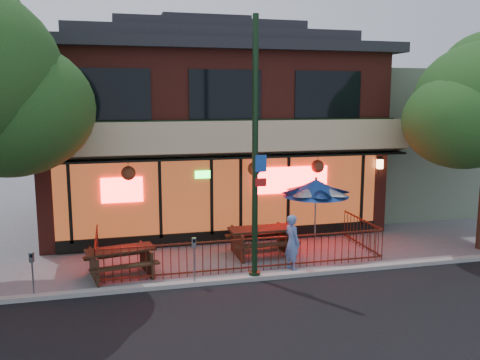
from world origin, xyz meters
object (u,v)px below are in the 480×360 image
object	(u,v)px
parking_meter_far	(32,268)
pedestrian	(292,242)
patio_umbrella	(316,188)
parking_meter_near	(194,253)
picnic_table_left	(121,258)
picnic_table_right	(262,237)
street_light	(255,165)

from	to	relation	value
parking_meter_far	pedestrian	bearing A→B (deg)	4.13
patio_umbrella	parking_meter_near	xyz separation A→B (m)	(-4.28, -2.16, -1.18)
patio_umbrella	parking_meter_far	xyz separation A→B (m)	(-8.27, -2.08, -1.26)
picnic_table_left	pedestrian	xyz separation A→B (m)	(4.80, -0.60, 0.28)
picnic_table_right	patio_umbrella	size ratio (longest dim) A/B	0.85
picnic_table_right	pedestrian	world-z (taller)	pedestrian
picnic_table_left	parking_meter_near	world-z (taller)	parking_meter_near
picnic_table_right	parking_meter_near	bearing A→B (deg)	-139.52
picnic_table_left	patio_umbrella	world-z (taller)	patio_umbrella
parking_meter_far	parking_meter_near	bearing A→B (deg)	-1.15
patio_umbrella	parking_meter_near	size ratio (longest dim) A/B	1.86
patio_umbrella	pedestrian	size ratio (longest dim) A/B	1.50
picnic_table_right	pedestrian	xyz separation A→B (m)	(0.46, -1.53, 0.24)
picnic_table_right	patio_umbrella	bearing A→B (deg)	1.63
picnic_table_right	parking_meter_near	world-z (taller)	parking_meter_near
patio_umbrella	pedestrian	xyz separation A→B (m)	(-1.35, -1.58, -1.25)
picnic_table_left	picnic_table_right	world-z (taller)	picnic_table_right
patio_umbrella	picnic_table_left	bearing A→B (deg)	-170.95
street_light	pedestrian	size ratio (longest dim) A/B	4.35
picnic_table_left	parking_meter_far	size ratio (longest dim) A/B	1.77
patio_umbrella	parking_meter_far	bearing A→B (deg)	-165.88
street_light	parking_meter_far	world-z (taller)	street_light
picnic_table_right	parking_meter_far	world-z (taller)	parking_meter_far
parking_meter_far	picnic_table_left	bearing A→B (deg)	27.42
picnic_table_left	parking_meter_far	bearing A→B (deg)	-152.58
picnic_table_left	patio_umbrella	bearing A→B (deg)	9.05
street_light	parking_meter_near	world-z (taller)	street_light
street_light	picnic_table_left	bearing A→B (deg)	162.71
pedestrian	parking_meter_far	bearing A→B (deg)	76.92
street_light	patio_umbrella	xyz separation A→B (m)	(2.61, 2.08, -1.09)
street_light	parking_meter_far	size ratio (longest dim) A/B	5.95
pedestrian	street_light	bearing A→B (deg)	94.55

